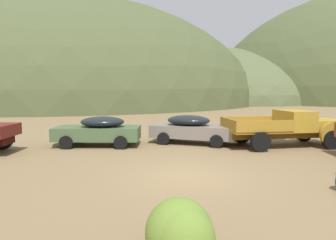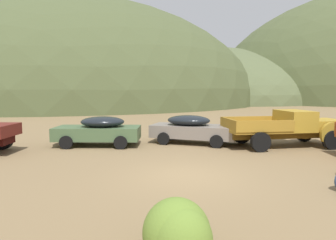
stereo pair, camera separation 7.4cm
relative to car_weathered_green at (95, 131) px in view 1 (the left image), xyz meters
name	(u,v)px [view 1 (the left image)]	position (x,y,z in m)	size (l,w,h in m)	color
ground_plane	(186,176)	(4.96, -5.12, -0.82)	(300.00, 300.00, 0.00)	olive
hill_far_left	(63,103)	(-24.44, 50.05, -0.82)	(84.72, 72.78, 44.48)	#4C5633
hill_center	(205,99)	(8.90, 77.69, -0.82)	(73.98, 83.34, 29.51)	#56603D
car_weathered_green	(95,131)	(0.00, 0.00, 0.00)	(4.81, 2.34, 1.57)	#47603D
car_primer_gray	(196,129)	(5.34, 1.09, 0.00)	(5.14, 2.82, 1.57)	slate
truck_mustard	(292,127)	(10.43, 0.82, 0.18)	(6.53, 3.70, 1.89)	#593D12
bush_lone_scrub	(228,135)	(7.35, 2.95, -0.61)	(1.03, 0.83, 0.82)	#4C8438
bush_between_trucks	(181,236)	(4.99, -10.07, -0.47)	(1.29, 1.25, 1.31)	olive
bush_near_barrel	(260,134)	(9.37, 3.52, -0.59)	(1.08, 1.12, 0.88)	#4C8438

